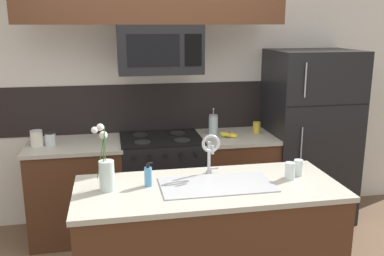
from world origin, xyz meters
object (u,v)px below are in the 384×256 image
(microwave, at_px, (160,49))
(french_press, at_px, (213,125))
(refrigerator, at_px, (308,136))
(stove_range, at_px, (162,183))
(coffee_tin, at_px, (257,127))
(storage_jar_medium, at_px, (50,139))
(spare_glass, at_px, (298,168))
(dish_soap_bottle, at_px, (148,176))
(storage_jar_tall, at_px, (37,138))
(drinking_glass, at_px, (290,171))
(flower_vase, at_px, (106,172))
(banana_bunch, at_px, (230,135))
(sink_faucet, at_px, (210,149))

(microwave, height_order, french_press, microwave)
(microwave, relative_size, refrigerator, 0.43)
(stove_range, height_order, coffee_tin, coffee_tin)
(storage_jar_medium, bearing_deg, spare_glass, -32.02)
(microwave, relative_size, dish_soap_bottle, 4.51)
(storage_jar_medium, bearing_deg, refrigerator, 1.06)
(microwave, distance_m, storage_jar_tall, 1.35)
(french_press, bearing_deg, drinking_glass, -79.69)
(storage_jar_tall, bearing_deg, drinking_glass, -32.86)
(drinking_glass, relative_size, spare_glass, 1.04)
(refrigerator, bearing_deg, french_press, 177.67)
(stove_range, bearing_deg, flower_vase, -112.60)
(french_press, relative_size, drinking_glass, 2.19)
(microwave, bearing_deg, dish_soap_bottle, -101.03)
(microwave, xyz_separation_m, coffee_tin, (0.96, 0.07, -0.78))
(dish_soap_bottle, height_order, spare_glass, dish_soap_bottle)
(banana_bunch, relative_size, flower_vase, 0.42)
(banana_bunch, bearing_deg, spare_glass, -80.23)
(refrigerator, height_order, coffee_tin, refrigerator)
(banana_bunch, xyz_separation_m, french_press, (-0.13, 0.12, 0.08))
(drinking_glass, bearing_deg, sink_faucet, 160.73)
(stove_range, bearing_deg, banana_bunch, -5.36)
(spare_glass, bearing_deg, drinking_glass, -146.40)
(stove_range, relative_size, dish_soap_bottle, 5.64)
(coffee_tin, distance_m, sink_faucet, 1.33)
(spare_glass, bearing_deg, french_press, 104.70)
(microwave, bearing_deg, stove_range, 90.16)
(microwave, distance_m, sink_faucet, 1.24)
(banana_bunch, distance_m, french_press, 0.20)
(french_press, distance_m, drinking_glass, 1.32)
(spare_glass, bearing_deg, coffee_tin, 84.55)
(microwave, xyz_separation_m, refrigerator, (1.51, 0.04, -0.89))
(refrigerator, bearing_deg, banana_bunch, -174.54)
(drinking_glass, bearing_deg, french_press, 100.31)
(microwave, relative_size, flower_vase, 1.64)
(refrigerator, relative_size, storage_jar_medium, 14.32)
(storage_jar_medium, xyz_separation_m, dish_soap_bottle, (0.77, -1.15, 0.01))
(banana_bunch, distance_m, coffee_tin, 0.33)
(microwave, xyz_separation_m, drinking_glass, (0.76, -1.22, -0.78))
(stove_range, distance_m, storage_jar_tall, 1.23)
(storage_jar_tall, distance_m, coffee_tin, 2.08)
(stove_range, height_order, french_press, french_press)
(flower_vase, bearing_deg, dish_soap_bottle, 4.40)
(drinking_glass, bearing_deg, refrigerator, 59.19)
(refrigerator, height_order, dish_soap_bottle, refrigerator)
(drinking_glass, bearing_deg, dish_soap_bottle, 176.55)
(microwave, distance_m, spare_glass, 1.63)
(stove_range, bearing_deg, drinking_glass, -58.48)
(french_press, xyz_separation_m, sink_faucet, (-0.29, -1.11, 0.10))
(flower_vase, bearing_deg, sink_faucet, 11.34)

